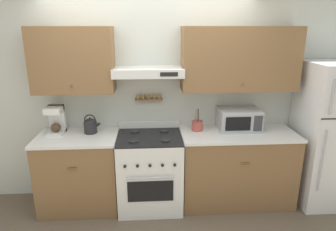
{
  "coord_description": "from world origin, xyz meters",
  "views": [
    {
      "loc": [
        0.01,
        -3.02,
        2.18
      ],
      "look_at": [
        0.22,
        0.27,
        1.18
      ],
      "focal_mm": 32.0,
      "sensor_mm": 36.0,
      "label": 1
    }
  ],
  "objects_px": {
    "utensil_crock": "(197,125)",
    "refrigerator": "(328,135)",
    "coffee_maker": "(56,119)",
    "tea_kettle": "(90,125)",
    "microwave": "(239,119)",
    "stove_range": "(150,171)"
  },
  "relations": [
    {
      "from": "stove_range",
      "to": "tea_kettle",
      "type": "height_order",
      "value": "tea_kettle"
    },
    {
      "from": "coffee_maker",
      "to": "microwave",
      "type": "distance_m",
      "value": 2.22
    },
    {
      "from": "utensil_crock",
      "to": "refrigerator",
      "type": "bearing_deg",
      "value": -5.34
    },
    {
      "from": "coffee_maker",
      "to": "utensil_crock",
      "type": "distance_m",
      "value": 1.71
    },
    {
      "from": "coffee_maker",
      "to": "microwave",
      "type": "bearing_deg",
      "value": -0.44
    },
    {
      "from": "coffee_maker",
      "to": "utensil_crock",
      "type": "bearing_deg",
      "value": -1.17
    },
    {
      "from": "stove_range",
      "to": "microwave",
      "type": "height_order",
      "value": "microwave"
    },
    {
      "from": "utensil_crock",
      "to": "microwave",
      "type": "bearing_deg",
      "value": 1.96
    },
    {
      "from": "tea_kettle",
      "to": "refrigerator",
      "type": "bearing_deg",
      "value": -2.95
    },
    {
      "from": "tea_kettle",
      "to": "coffee_maker",
      "type": "bearing_deg",
      "value": 175.09
    },
    {
      "from": "refrigerator",
      "to": "tea_kettle",
      "type": "relative_size",
      "value": 7.66
    },
    {
      "from": "utensil_crock",
      "to": "coffee_maker",
      "type": "bearing_deg",
      "value": 178.83
    },
    {
      "from": "coffee_maker",
      "to": "utensil_crock",
      "type": "height_order",
      "value": "coffee_maker"
    },
    {
      "from": "coffee_maker",
      "to": "utensil_crock",
      "type": "xyz_separation_m",
      "value": [
        1.7,
        -0.03,
        -0.1
      ]
    },
    {
      "from": "refrigerator",
      "to": "coffee_maker",
      "type": "xyz_separation_m",
      "value": [
        -3.3,
        0.18,
        0.21
      ]
    },
    {
      "from": "tea_kettle",
      "to": "microwave",
      "type": "distance_m",
      "value": 1.82
    },
    {
      "from": "refrigerator",
      "to": "coffee_maker",
      "type": "bearing_deg",
      "value": 176.81
    },
    {
      "from": "tea_kettle",
      "to": "microwave",
      "type": "height_order",
      "value": "microwave"
    },
    {
      "from": "stove_range",
      "to": "tea_kettle",
      "type": "bearing_deg",
      "value": 169.23
    },
    {
      "from": "tea_kettle",
      "to": "coffee_maker",
      "type": "xyz_separation_m",
      "value": [
        -0.41,
        0.03,
        0.07
      ]
    },
    {
      "from": "stove_range",
      "to": "utensil_crock",
      "type": "relative_size",
      "value": 3.63
    },
    {
      "from": "stove_range",
      "to": "microwave",
      "type": "xyz_separation_m",
      "value": [
        1.11,
        0.15,
        0.6
      ]
    }
  ]
}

